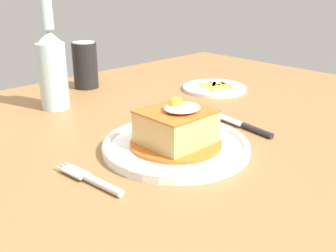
% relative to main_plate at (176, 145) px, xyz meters
% --- Properties ---
extents(dining_table, '(1.48, 1.01, 0.76)m').
position_rel_main_plate_xyz_m(dining_table, '(0.02, 0.10, -0.10)').
color(dining_table, olive).
rests_on(dining_table, ground_plane).
extents(main_plate, '(0.26, 0.26, 0.02)m').
position_rel_main_plate_xyz_m(main_plate, '(0.00, 0.00, 0.00)').
color(main_plate, white).
rests_on(main_plate, dining_table).
extents(sandwich_meal, '(0.16, 0.16, 0.09)m').
position_rel_main_plate_xyz_m(sandwich_meal, '(0.00, -0.00, 0.03)').
color(sandwich_meal, '#B75B1E').
rests_on(sandwich_meal, main_plate).
extents(fork, '(0.03, 0.14, 0.01)m').
position_rel_main_plate_xyz_m(fork, '(-0.17, -0.00, -0.00)').
color(fork, silver).
rests_on(fork, dining_table).
extents(knife, '(0.04, 0.17, 0.01)m').
position_rel_main_plate_xyz_m(knife, '(0.17, -0.03, -0.00)').
color(knife, '#262628').
rests_on(knife, dining_table).
extents(soda_can, '(0.07, 0.07, 0.12)m').
position_rel_main_plate_xyz_m(soda_can, '(0.12, 0.47, 0.05)').
color(soda_can, black).
rests_on(soda_can, dining_table).
extents(beer_bottle_clear, '(0.06, 0.06, 0.27)m').
position_rel_main_plate_xyz_m(beer_bottle_clear, '(-0.03, 0.36, 0.09)').
color(beer_bottle_clear, '#ADC6CC').
rests_on(beer_bottle_clear, dining_table).
extents(side_plate_fries, '(0.17, 0.17, 0.02)m').
position_rel_main_plate_xyz_m(side_plate_fries, '(0.35, 0.21, -0.00)').
color(side_plate_fries, white).
rests_on(side_plate_fries, dining_table).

